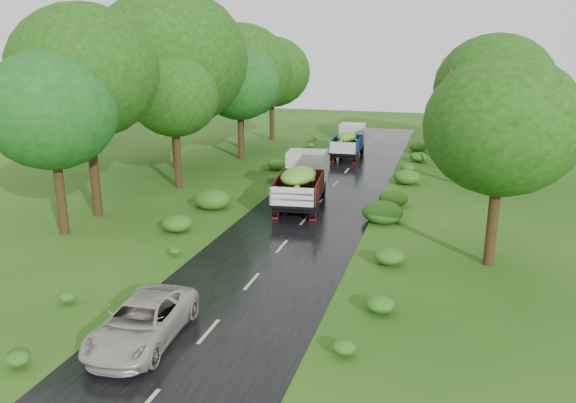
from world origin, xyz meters
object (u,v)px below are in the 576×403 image
at_px(truck_far, 349,140).
at_px(car, 142,322).
at_px(truck_near, 302,179).
at_px(utility_pole, 446,118).

relative_size(truck_far, car, 1.25).
bearing_deg(truck_near, car, -99.78).
bearing_deg(car, truck_near, 82.87).
height_order(car, utility_pole, utility_pole).
xyz_separation_m(truck_near, utility_pole, (7.36, 11.69, 2.15)).
distance_m(truck_far, utility_pole, 8.13).
xyz_separation_m(truck_near, truck_far, (0.04, 14.34, -0.17)).
bearing_deg(utility_pole, car, -90.49).
distance_m(truck_near, truck_far, 14.35).
distance_m(truck_near, car, 15.81).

